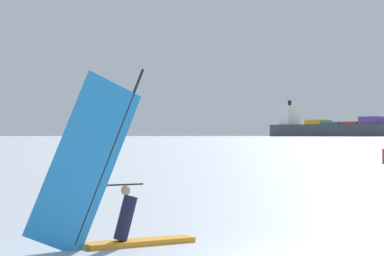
# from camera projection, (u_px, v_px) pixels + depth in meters

# --- Properties ---
(windsurfer) EXTENTS (2.98, 3.35, 4.26)m
(windsurfer) POSITION_uv_depth(u_px,v_px,m) (111.00, 200.00, 17.37)
(windsurfer) COLOR orange
(windsurfer) RESTS_ON ground_plane
(cargo_ship) EXTENTS (143.05, 81.75, 41.37)m
(cargo_ship) POSITION_uv_depth(u_px,v_px,m) (329.00, 128.00, 844.97)
(cargo_ship) COLOR #3F444C
(cargo_ship) RESTS_ON ground_plane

